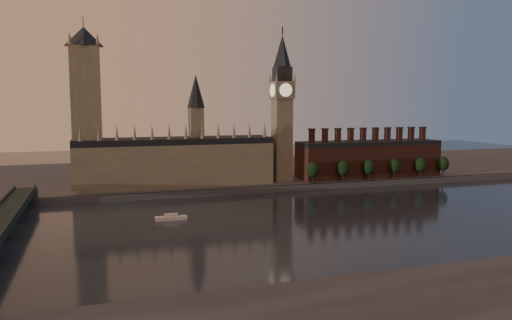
{
  "coord_description": "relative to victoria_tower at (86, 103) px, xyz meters",
  "views": [
    {
      "loc": [
        -115.96,
        -217.96,
        58.42
      ],
      "look_at": [
        -27.09,
        55.0,
        26.15
      ],
      "focal_mm": 35.0,
      "sensor_mm": 36.0,
      "label": 1
    }
  ],
  "objects": [
    {
      "name": "ground",
      "position": [
        120.0,
        -115.0,
        -59.09
      ],
      "size": [
        900.0,
        900.0,
        0.0
      ],
      "primitive_type": "plane",
      "color": "black",
      "rests_on": "ground"
    },
    {
      "name": "north_bank",
      "position": [
        120.0,
        63.04,
        -57.09
      ],
      "size": [
        900.0,
        182.0,
        4.0
      ],
      "color": "#4C4D51",
      "rests_on": "ground"
    },
    {
      "name": "palace_of_westminster",
      "position": [
        55.59,
        -0.09,
        -37.46
      ],
      "size": [
        130.0,
        30.3,
        74.0
      ],
      "color": "#7F775A",
      "rests_on": "north_bank"
    },
    {
      "name": "victoria_tower",
      "position": [
        0.0,
        0.0,
        0.0
      ],
      "size": [
        24.0,
        24.0,
        108.0
      ],
      "color": "#7F775A",
      "rests_on": "north_bank"
    },
    {
      "name": "big_ben",
      "position": [
        130.0,
        -5.0,
        -2.26
      ],
      "size": [
        15.0,
        15.0,
        107.0
      ],
      "color": "#7F775A",
      "rests_on": "north_bank"
    },
    {
      "name": "chimney_block",
      "position": [
        200.0,
        -5.0,
        -41.27
      ],
      "size": [
        110.0,
        25.0,
        37.0
      ],
      "color": "#542920",
      "rests_on": "north_bank"
    },
    {
      "name": "embankment_tree_0",
      "position": [
        147.03,
        -21.17,
        -45.62
      ],
      "size": [
        8.6,
        8.6,
        14.88
      ],
      "color": "black",
      "rests_on": "north_bank"
    },
    {
      "name": "embankment_tree_1",
      "position": [
        170.14,
        -20.98,
        -45.62
      ],
      "size": [
        8.6,
        8.6,
        14.88
      ],
      "color": "black",
      "rests_on": "north_bank"
    },
    {
      "name": "embankment_tree_2",
      "position": [
        190.72,
        -21.03,
        -45.62
      ],
      "size": [
        8.6,
        8.6,
        14.88
      ],
      "color": "black",
      "rests_on": "north_bank"
    },
    {
      "name": "embankment_tree_3",
      "position": [
        212.8,
        -20.01,
        -45.62
      ],
      "size": [
        8.6,
        8.6,
        14.88
      ],
      "color": "black",
      "rests_on": "north_bank"
    },
    {
      "name": "embankment_tree_4",
      "position": [
        234.21,
        -21.36,
        -45.62
      ],
      "size": [
        8.6,
        8.6,
        14.88
      ],
      "color": "black",
      "rests_on": "north_bank"
    },
    {
      "name": "embankment_tree_5",
      "position": [
        254.89,
        -20.68,
        -45.62
      ],
      "size": [
        8.6,
        8.6,
        14.88
      ],
      "color": "black",
      "rests_on": "north_bank"
    },
    {
      "name": "river_boat",
      "position": [
        39.7,
        -84.32,
        -57.87
      ],
      "size": [
        16.2,
        5.71,
        3.18
      ],
      "rotation": [
        0.0,
        0.0,
        -0.07
      ],
      "color": "white",
      "rests_on": "ground"
    }
  ]
}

